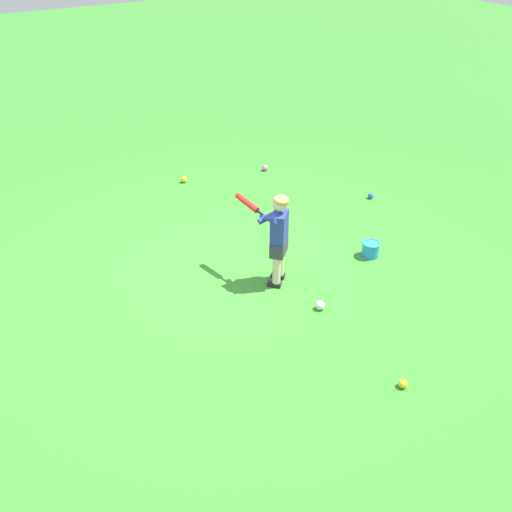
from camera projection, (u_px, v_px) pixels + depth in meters
ground_plane at (232, 277)px, 6.43m from camera, size 40.00×40.00×0.00m
child_batter at (277, 231)px, 6.03m from camera, size 0.78×0.35×1.08m
play_ball_behind_batter at (184, 179)px, 8.58m from camera, size 0.10×0.10×0.10m
play_ball_far_left at (371, 196)px, 8.12m from camera, size 0.08×0.08×0.08m
play_ball_far_right at (403, 384)px, 4.96m from camera, size 0.08×0.08×0.08m
play_ball_midfield at (320, 305)px, 5.91m from camera, size 0.10×0.10×0.10m
play_ball_by_bucket at (265, 168)px, 8.96m from camera, size 0.09×0.09×0.09m
toy_bucket at (370, 249)px, 6.77m from camera, size 0.22×0.22×0.19m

